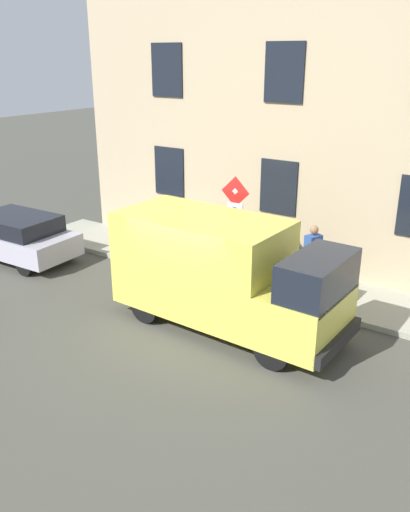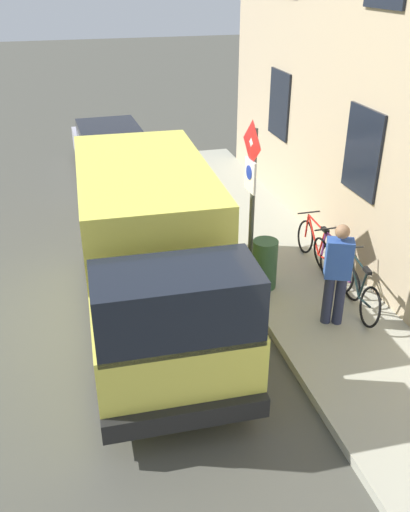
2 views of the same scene
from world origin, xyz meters
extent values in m
plane|color=#47463E|center=(0.00, 0.00, 0.00)|extent=(80.00, 80.00, 0.00)
cube|color=#A09F8D|center=(3.17, 0.00, 0.07)|extent=(2.15, 15.78, 0.14)
cube|color=tan|center=(4.60, 0.00, 3.74)|extent=(0.70, 13.78, 7.48)
cube|color=black|center=(4.23, 0.00, 2.39)|extent=(0.06, 1.10, 1.50)
cube|color=black|center=(4.23, 3.79, 2.39)|extent=(0.06, 1.10, 1.50)
cube|color=black|center=(4.23, 0.00, 5.38)|extent=(0.06, 1.10, 1.50)
cube|color=black|center=(4.23, 3.79, 5.38)|extent=(0.06, 1.10, 1.50)
cylinder|color=#474C47|center=(2.34, 0.23, 1.50)|extent=(0.09, 0.09, 2.73)
pyramid|color=silver|center=(2.26, 0.23, 2.62)|extent=(0.06, 0.50, 0.50)
pyramid|color=red|center=(2.27, 0.23, 2.62)|extent=(0.04, 0.56, 0.56)
cube|color=white|center=(2.28, 0.23, 2.07)|extent=(0.06, 0.44, 0.56)
cylinder|color=#1933B2|center=(2.26, 0.23, 2.13)|extent=(0.02, 0.24, 0.24)
cube|color=#E3D951|center=(0.42, -0.04, 1.41)|extent=(2.14, 3.87, 2.18)
cube|color=#E3D951|center=(0.32, -2.64, 0.87)|extent=(2.05, 1.47, 1.10)
cube|color=black|center=(0.31, -2.85, 1.77)|extent=(1.95, 1.05, 0.84)
cube|color=black|center=(0.29, -3.39, 0.50)|extent=(2.00, 0.23, 0.28)
cylinder|color=black|center=(1.21, -2.43, 0.38)|extent=(0.25, 0.77, 0.76)
cylinder|color=black|center=(-0.55, -2.37, 0.38)|extent=(0.25, 0.77, 0.76)
cylinder|color=black|center=(1.33, 0.89, 0.38)|extent=(0.25, 0.77, 0.76)
cylinder|color=black|center=(-0.43, 0.96, 0.38)|extent=(0.25, 0.77, 0.76)
cube|color=#B3AEBE|center=(0.54, 6.89, 0.58)|extent=(1.89, 4.06, 0.64)
cube|color=black|center=(0.55, 6.69, 1.08)|extent=(1.69, 2.45, 0.60)
cylinder|color=black|center=(1.27, 8.24, 0.30)|extent=(0.20, 0.61, 0.60)
cylinder|color=black|center=(-0.19, 5.54, 0.30)|extent=(0.20, 0.61, 0.60)
cylinder|color=black|center=(1.36, 5.60, 0.30)|extent=(0.20, 0.61, 0.60)
torus|color=black|center=(3.76, -0.76, 0.47)|extent=(0.22, 0.67, 0.66)
torus|color=black|center=(3.63, -1.80, 0.47)|extent=(0.22, 0.67, 0.66)
cylinder|color=black|center=(3.72, -1.09, 0.68)|extent=(0.11, 0.60, 0.60)
cylinder|color=black|center=(3.71, -1.16, 0.95)|extent=(0.13, 0.73, 0.07)
cylinder|color=black|center=(3.67, -1.45, 0.66)|extent=(0.06, 0.19, 0.55)
cylinder|color=black|center=(3.66, -1.59, 0.43)|extent=(0.09, 0.43, 0.12)
cylinder|color=black|center=(3.76, -0.78, 0.72)|extent=(0.05, 0.09, 0.50)
cube|color=black|center=(3.66, -1.52, 0.97)|extent=(0.10, 0.21, 0.06)
cylinder|color=#262626|center=(3.75, -0.80, 1.02)|extent=(0.46, 0.09, 0.03)
torus|color=black|center=(3.69, 0.02, 0.47)|extent=(0.12, 0.66, 0.66)
torus|color=black|center=(3.70, -1.03, 0.47)|extent=(0.12, 0.66, 0.66)
cylinder|color=#893590|center=(3.69, -0.32, 0.68)|extent=(0.05, 0.60, 0.60)
cylinder|color=#893590|center=(3.69, -0.39, 0.95)|extent=(0.05, 0.73, 0.07)
cylinder|color=#893590|center=(3.70, -0.68, 0.66)|extent=(0.04, 0.19, 0.55)
cylinder|color=#893590|center=(3.70, -0.82, 0.43)|extent=(0.04, 0.43, 0.12)
cylinder|color=#893590|center=(3.69, 0.00, 0.72)|extent=(0.04, 0.09, 0.50)
cube|color=black|center=(3.70, -0.75, 0.97)|extent=(0.08, 0.20, 0.06)
cylinder|color=#262626|center=(3.69, -0.03, 1.02)|extent=(0.46, 0.04, 0.03)
torus|color=black|center=(3.70, 0.79, 0.47)|extent=(0.11, 0.66, 0.66)
torus|color=black|center=(3.69, -0.26, 0.47)|extent=(0.11, 0.66, 0.66)
cylinder|color=red|center=(3.70, 0.46, 0.68)|extent=(0.04, 0.60, 0.60)
cylinder|color=red|center=(3.70, 0.38, 0.95)|extent=(0.04, 0.73, 0.07)
cylinder|color=red|center=(3.69, 0.09, 0.66)|extent=(0.04, 0.19, 0.55)
cylinder|color=red|center=(3.69, -0.04, 0.43)|extent=(0.04, 0.43, 0.12)
cylinder|color=red|center=(3.70, 0.77, 0.72)|extent=(0.04, 0.09, 0.50)
cube|color=black|center=(3.69, 0.02, 0.97)|extent=(0.08, 0.20, 0.06)
cylinder|color=#262626|center=(3.70, 0.74, 1.02)|extent=(0.46, 0.03, 0.03)
cylinder|color=#262B47|center=(3.18, -1.62, 0.56)|extent=(0.16, 0.16, 0.85)
cylinder|color=#262B47|center=(3.02, -1.55, 0.56)|extent=(0.16, 0.16, 0.85)
cube|color=#2B4EA3|center=(3.10, -1.58, 1.30)|extent=(0.47, 0.40, 0.62)
sphere|color=#936B4C|center=(3.10, -1.58, 1.75)|extent=(0.22, 0.22, 0.22)
cylinder|color=#2D5133|center=(2.44, -0.25, 0.59)|extent=(0.44, 0.44, 0.90)
camera|label=1|loc=(-8.84, -6.36, 5.84)|focal=37.44mm
camera|label=2|loc=(-0.74, -8.03, 5.20)|focal=38.12mm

